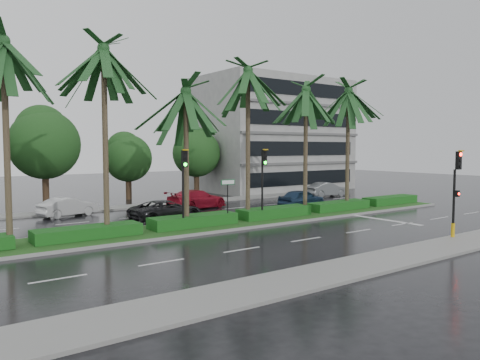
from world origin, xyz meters
TOP-DOWN VIEW (x-y plane):
  - ground at (0.00, 0.00)m, footprint 120.00×120.00m
  - near_sidewalk at (0.00, -10.20)m, footprint 40.00×2.40m
  - far_sidewalk at (0.00, 12.00)m, footprint 40.00×2.00m
  - median at (0.00, 1.00)m, footprint 36.00×4.00m
  - hedge at (0.00, 1.00)m, footprint 35.20×1.40m
  - lane_markings at (3.04, -0.43)m, footprint 34.00×13.06m
  - palm_row at (-1.25, 1.02)m, footprint 26.30×4.20m
  - signal_near at (6.00, -9.39)m, footprint 0.34×0.45m
  - signal_median_left at (-4.00, 0.30)m, footprint 0.34×0.42m
  - signal_median_right at (1.50, 0.30)m, footprint 0.34×0.42m
  - street_sign at (-1.00, 0.48)m, footprint 0.95×0.09m
  - bg_trees at (-1.70, 17.59)m, footprint 33.10×5.54m
  - building at (17.00, 18.00)m, footprint 16.00×10.00m
  - car_white at (-7.37, 10.09)m, footprint 2.33×4.13m
  - car_darkgrey at (-2.87, 4.62)m, footprint 2.63×4.89m
  - car_red at (1.63, 8.42)m, footprint 2.94×5.24m
  - car_blue at (8.50, 4.30)m, footprint 2.14×4.29m
  - car_grey at (16.00, 8.77)m, footprint 1.85×4.20m

SIDE VIEW (x-z plane):
  - ground at x=0.00m, z-range 0.00..0.00m
  - lane_markings at x=3.04m, z-range 0.00..0.01m
  - near_sidewalk at x=0.00m, z-range 0.00..0.12m
  - far_sidewalk at x=0.00m, z-range 0.00..0.12m
  - median at x=0.00m, z-range 0.00..0.16m
  - hedge at x=0.00m, z-range 0.15..0.75m
  - car_white at x=-7.37m, z-range 0.00..1.29m
  - car_darkgrey at x=-2.87m, z-range 0.00..1.30m
  - car_grey at x=16.00m, z-range 0.00..1.34m
  - car_blue at x=8.50m, z-range 0.00..1.40m
  - car_red at x=1.63m, z-range 0.00..1.44m
  - street_sign at x=-1.00m, z-range 0.82..3.42m
  - signal_near at x=6.00m, z-range 0.32..4.68m
  - signal_median_left at x=-4.00m, z-range 0.82..5.18m
  - signal_median_right at x=1.50m, z-range 0.82..5.18m
  - bg_trees at x=-1.70m, z-range 0.70..8.70m
  - building at x=17.00m, z-range 0.00..12.00m
  - palm_row at x=-1.25m, z-range 3.07..13.21m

